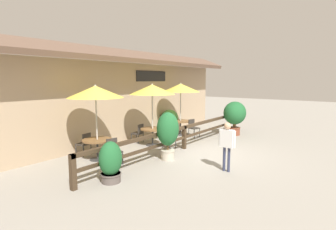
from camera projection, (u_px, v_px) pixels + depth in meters
ground_plane at (206, 153)px, 10.19m from camera, size 60.00×60.00×0.00m
building_facade at (131, 94)px, 12.36m from camera, size 14.28×1.49×4.23m
patio_railing at (184, 132)px, 10.73m from camera, size 10.40×0.14×0.95m
patio_umbrella_near at (95, 92)px, 9.03m from camera, size 1.95×1.95×2.66m
dining_table_near at (97, 143)px, 9.27m from camera, size 1.05×1.05×0.74m
chair_near_streetside at (114, 150)px, 8.83m from camera, size 0.51×0.51×0.86m
chair_near_wallside at (84, 143)px, 9.80m from camera, size 0.48×0.48×0.86m
patio_umbrella_middle at (152, 90)px, 11.08m from camera, size 1.95×1.95×2.66m
dining_table_middle at (153, 132)px, 11.32m from camera, size 1.05×1.05×0.74m
chair_middle_streetside at (168, 136)px, 10.92m from camera, size 0.44×0.44×0.86m
chair_middle_wallside at (138, 132)px, 11.77m from camera, size 0.48×0.48×0.86m
patio_umbrella_far at (181, 88)px, 13.21m from camera, size 1.95×1.95×2.66m
dining_table_far at (180, 123)px, 13.46m from camera, size 1.05×1.05×0.74m
chair_far_streetside at (193, 127)px, 13.10m from camera, size 0.50×0.50×0.86m
chair_far_wallside at (170, 124)px, 13.96m from camera, size 0.45×0.45×0.86m
potted_plant_broad_leaf at (111, 162)px, 7.23m from camera, size 0.66×0.60×1.16m
potted_plant_corner_fern at (168, 132)px, 9.23m from camera, size 0.84×0.75×1.70m
potted_plant_entrance_palm at (235, 114)px, 13.36m from camera, size 1.24×1.11×1.73m
potted_plant_tall_tropical at (170, 119)px, 14.06m from camera, size 1.00×0.90×1.23m
pedestrian at (227, 140)px, 8.03m from camera, size 0.21×0.55×1.54m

